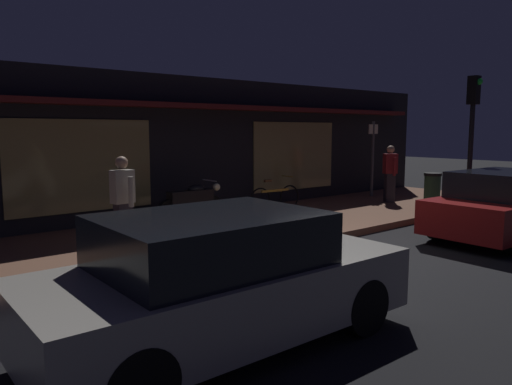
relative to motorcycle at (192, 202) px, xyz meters
The scene contains 12 objects.
ground_plane 4.11m from the motorcycle, 74.11° to the right, with size 60.00×60.00×0.00m, color black.
sidewalk_slab 1.54m from the motorcycle, 39.11° to the right, with size 18.00×4.00×0.15m, color brown.
storefront_building 2.96m from the motorcycle, 65.88° to the left, with size 18.00×3.30×3.60m.
motorcycle is the anchor object (origin of this frame).
bicycle_parked 2.56m from the motorcycle, ahead, with size 1.66×0.42×0.91m.
person_photographer 2.76m from the motorcycle, 148.23° to the right, with size 0.41×0.62×1.67m.
person_bystander 6.35m from the motorcycle, ahead, with size 0.44×0.58×1.67m.
sign_post 7.03m from the motorcycle, ahead, with size 0.44×0.09×2.40m.
trash_bin 6.91m from the motorcycle, 17.87° to the right, with size 0.48×0.48×0.93m.
traffic_light_pole 7.22m from the motorcycle, 29.25° to the right, with size 0.24×0.33×3.60m.
parked_car_near 6.18m from the motorcycle, 119.63° to the right, with size 4.12×1.83×1.42m.
parked_car_far 6.81m from the motorcycle, 47.31° to the right, with size 4.15×1.89×1.42m.
Camera 1 is at (-7.06, -5.54, 2.27)m, focal length 34.38 mm.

